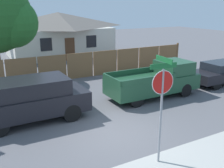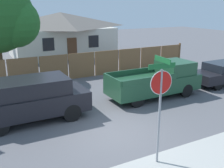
{
  "view_description": "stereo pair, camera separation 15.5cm",
  "coord_description": "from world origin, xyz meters",
  "px_view_note": "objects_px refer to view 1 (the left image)",
  "views": [
    {
      "loc": [
        -4.52,
        -8.07,
        4.75
      ],
      "look_at": [
        0.51,
        1.13,
        1.6
      ],
      "focal_mm": 42.0,
      "sensor_mm": 36.0,
      "label": 1
    },
    {
      "loc": [
        -4.39,
        -8.14,
        4.75
      ],
      "look_at": [
        0.51,
        1.13,
        1.6
      ],
      "focal_mm": 42.0,
      "sensor_mm": 36.0,
      "label": 2
    }
  ],
  "objects_px": {
    "orange_pickup": "(156,81)",
    "stop_sign": "(162,93)",
    "red_suv": "(31,99)",
    "house": "(59,33)",
    "parked_sedan": "(223,72)"
  },
  "relations": [
    {
      "from": "house",
      "to": "red_suv",
      "type": "height_order",
      "value": "house"
    },
    {
      "from": "parked_sedan",
      "to": "orange_pickup",
      "type": "bearing_deg",
      "value": -179.97
    },
    {
      "from": "orange_pickup",
      "to": "stop_sign",
      "type": "xyz_separation_m",
      "value": [
        -3.81,
        -5.05,
        1.4
      ]
    },
    {
      "from": "red_suv",
      "to": "stop_sign",
      "type": "distance_m",
      "value": 5.91
    },
    {
      "from": "orange_pickup",
      "to": "parked_sedan",
      "type": "height_order",
      "value": "orange_pickup"
    },
    {
      "from": "orange_pickup",
      "to": "house",
      "type": "bearing_deg",
      "value": 92.69
    },
    {
      "from": "orange_pickup",
      "to": "parked_sedan",
      "type": "distance_m",
      "value": 5.24
    },
    {
      "from": "house",
      "to": "stop_sign",
      "type": "xyz_separation_m",
      "value": [
        -3.13,
        -19.7,
        0.14
      ]
    },
    {
      "from": "red_suv",
      "to": "house",
      "type": "bearing_deg",
      "value": 67.96
    },
    {
      "from": "house",
      "to": "parked_sedan",
      "type": "distance_m",
      "value": 15.87
    },
    {
      "from": "parked_sedan",
      "to": "stop_sign",
      "type": "xyz_separation_m",
      "value": [
        -9.06,
        -5.05,
        1.56
      ]
    },
    {
      "from": "orange_pickup",
      "to": "stop_sign",
      "type": "relative_size",
      "value": 1.51
    },
    {
      "from": "red_suv",
      "to": "parked_sedan",
      "type": "distance_m",
      "value": 11.87
    },
    {
      "from": "red_suv",
      "to": "orange_pickup",
      "type": "xyz_separation_m",
      "value": [
        6.62,
        -0.0,
        -0.12
      ]
    },
    {
      "from": "house",
      "to": "red_suv",
      "type": "distance_m",
      "value": 15.85
    }
  ]
}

